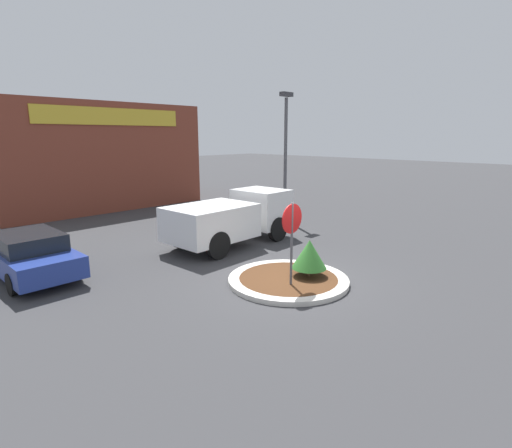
# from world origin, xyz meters

# --- Properties ---
(ground_plane) EXTENTS (120.00, 120.00, 0.00)m
(ground_plane) POSITION_xyz_m (0.00, 0.00, 0.00)
(ground_plane) COLOR #38383A
(traffic_island) EXTENTS (3.53, 3.53, 0.14)m
(traffic_island) POSITION_xyz_m (0.00, 0.00, 0.07)
(traffic_island) COLOR beige
(traffic_island) RESTS_ON ground_plane
(stop_sign) EXTENTS (0.83, 0.07, 2.46)m
(stop_sign) POSITION_xyz_m (-0.36, -0.38, 1.73)
(stop_sign) COLOR #4C4C51
(stop_sign) RESTS_ON ground_plane
(island_shrub) EXTENTS (1.03, 1.03, 1.10)m
(island_shrub) POSITION_xyz_m (0.54, -0.35, 0.82)
(island_shrub) COLOR brown
(island_shrub) RESTS_ON traffic_island
(utility_truck) EXTENTS (5.35, 2.39, 2.01)m
(utility_truck) POSITION_xyz_m (1.75, 4.27, 1.09)
(utility_truck) COLOR white
(utility_truck) RESTS_ON ground_plane
(storefront_building) EXTENTS (11.68, 6.07, 6.02)m
(storefront_building) POSITION_xyz_m (2.03, 16.93, 3.01)
(storefront_building) COLOR brown
(storefront_building) RESTS_ON ground_plane
(parked_sedan_blue) EXTENTS (1.92, 4.53, 1.38)m
(parked_sedan_blue) POSITION_xyz_m (-5.02, 6.12, 0.70)
(parked_sedan_blue) COLOR navy
(parked_sedan_blue) RESTS_ON ground_plane
(light_pole) EXTENTS (0.70, 0.30, 6.24)m
(light_pole) POSITION_xyz_m (6.72, 5.69, 3.67)
(light_pole) COLOR #4C4C51
(light_pole) RESTS_ON ground_plane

